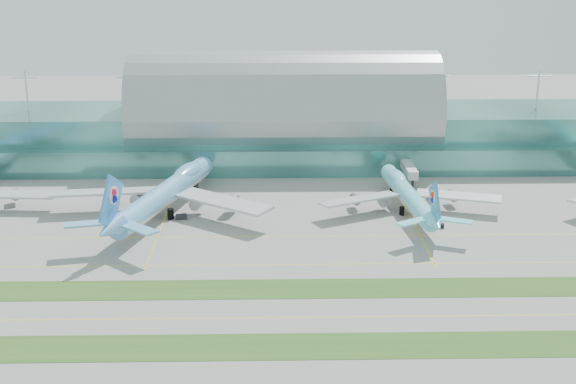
{
  "coord_description": "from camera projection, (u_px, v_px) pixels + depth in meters",
  "views": [
    {
      "loc": [
        -5.05,
        -180.92,
        81.03
      ],
      "look_at": [
        0.0,
        55.0,
        9.0
      ],
      "focal_mm": 50.0,
      "sensor_mm": 36.0,
      "label": 1
    }
  ],
  "objects": [
    {
      "name": "gse_c",
      "position": [
        128.0,
        227.0,
        240.61
      ],
      "size": [
        3.81,
        2.66,
        1.7
      ],
      "primitive_type": "cube",
      "rotation": [
        0.0,
        0.0,
        0.24
      ],
      "color": "black",
      "rests_on": "ground"
    },
    {
      "name": "grass_strip_far",
      "position": [
        293.0,
        289.0,
        198.66
      ],
      "size": [
        420.0,
        12.0,
        0.08
      ],
      "primitive_type": "cube",
      "color": "#2D591E",
      "rests_on": "ground"
    },
    {
      "name": "gse_f",
      "position": [
        439.0,
        225.0,
        242.16
      ],
      "size": [
        3.14,
        2.16,
        1.4
      ],
      "primitive_type": "cube",
      "rotation": [
        0.0,
        0.0,
        -0.2
      ],
      "color": "black",
      "rests_on": "ground"
    },
    {
      "name": "ground",
      "position": [
        293.0,
        292.0,
        196.76
      ],
      "size": [
        700.0,
        700.0,
        0.0
      ],
      "primitive_type": "plane",
      "color": "gray",
      "rests_on": "ground"
    },
    {
      "name": "taxiline_b",
      "position": [
        294.0,
        317.0,
        183.38
      ],
      "size": [
        420.0,
        0.35,
        0.01
      ],
      "primitive_type": "cube",
      "color": "yellow",
      "rests_on": "ground"
    },
    {
      "name": "grass_strip_near",
      "position": [
        296.0,
        346.0,
        169.98
      ],
      "size": [
        420.0,
        12.0,
        0.08
      ],
      "primitive_type": "cube",
      "color": "#2D591E",
      "rests_on": "ground"
    },
    {
      "name": "gse_d",
      "position": [
        181.0,
        217.0,
        249.62
      ],
      "size": [
        3.62,
        2.36,
        1.47
      ],
      "primitive_type": "cube",
      "rotation": [
        0.0,
        0.0,
        0.15
      ],
      "color": "black",
      "rests_on": "ground"
    },
    {
      "name": "gse_e",
      "position": [
        421.0,
        217.0,
        249.24
      ],
      "size": [
        4.17,
        2.93,
        1.44
      ],
      "primitive_type": "cube",
      "rotation": [
        0.0,
        0.0,
        0.28
      ],
      "color": "orange",
      "rests_on": "ground"
    },
    {
      "name": "taxiline_c",
      "position": [
        291.0,
        265.0,
        213.97
      ],
      "size": [
        420.0,
        0.35,
        0.01
      ],
      "primitive_type": "cube",
      "color": "yellow",
      "rests_on": "ground"
    },
    {
      "name": "airliner_c",
      "position": [
        408.0,
        194.0,
        256.1
      ],
      "size": [
        59.36,
        67.61,
        18.6
      ],
      "rotation": [
        0.0,
        0.0,
        0.08
      ],
      "color": "#70E7F8",
      "rests_on": "ground"
    },
    {
      "name": "terminal",
      "position": [
        284.0,
        125.0,
        315.76
      ],
      "size": [
        340.0,
        69.1,
        36.0
      ],
      "color": "#3D7A75",
      "rests_on": "ground"
    },
    {
      "name": "airliner_b",
      "position": [
        166.0,
        192.0,
        253.22
      ],
      "size": [
        71.39,
        82.59,
        23.15
      ],
      "rotation": [
        0.0,
        0.0,
        -0.27
      ],
      "color": "#69AEE7",
      "rests_on": "ground"
    },
    {
      "name": "taxiline_d",
      "position": [
        289.0,
        236.0,
        235.01
      ],
      "size": [
        420.0,
        0.35,
        0.01
      ],
      "primitive_type": "cube",
      "color": "yellow",
      "rests_on": "ground"
    }
  ]
}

